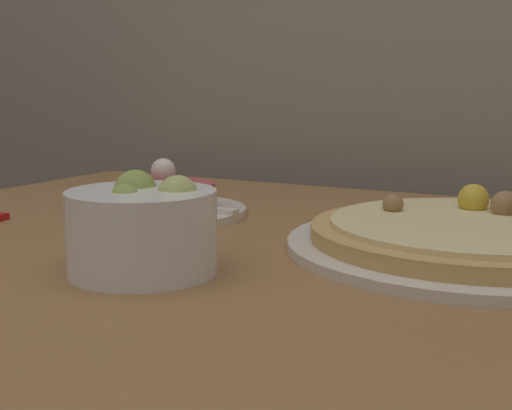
% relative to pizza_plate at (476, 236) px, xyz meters
% --- Properties ---
extents(dining_table, '(1.05, 0.87, 0.76)m').
position_rel_pizza_plate_xyz_m(dining_table, '(-0.20, -0.10, -0.13)').
color(dining_table, olive).
rests_on(dining_table, ground_plane).
extents(pizza_plate, '(0.37, 0.37, 0.06)m').
position_rel_pizza_plate_xyz_m(pizza_plate, '(0.00, 0.00, 0.00)').
color(pizza_plate, silver).
rests_on(pizza_plate, dining_table).
extents(tartare_plate, '(0.21, 0.21, 0.07)m').
position_rel_pizza_plate_xyz_m(tartare_plate, '(-0.38, 0.01, 0.00)').
color(tartare_plate, silver).
rests_on(tartare_plate, dining_table).
extents(small_bowl, '(0.13, 0.13, 0.09)m').
position_rel_pizza_plate_xyz_m(small_bowl, '(-0.24, -0.21, 0.02)').
color(small_bowl, white).
rests_on(small_bowl, dining_table).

